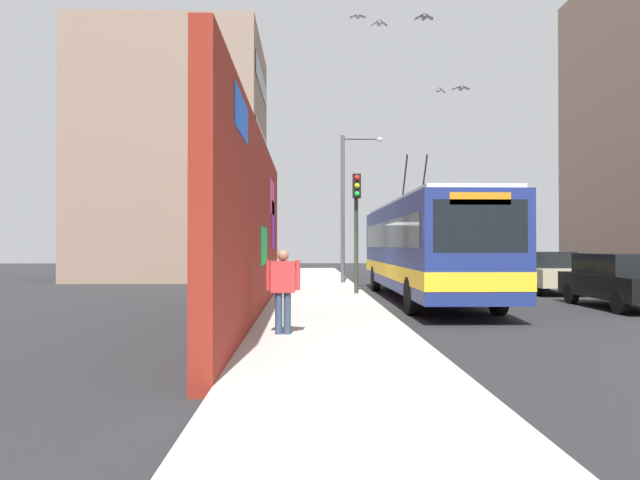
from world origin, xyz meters
TOP-DOWN VIEW (x-y plane):
  - ground_plane at (0.00, 0.00)m, footprint 80.00×80.00m
  - sidewalk_slab at (0.00, 1.60)m, footprint 48.00×3.20m
  - graffiti_wall at (-3.55, 3.35)m, footprint 14.87×0.32m
  - building_far_left at (13.40, 9.20)m, footprint 8.55×9.29m
  - city_bus at (0.87, -1.80)m, footprint 12.15×2.55m
  - parked_car_black at (-1.57, -7.00)m, footprint 4.21×1.84m
  - parked_car_champagne at (3.95, -7.00)m, footprint 4.42×1.80m
  - parked_car_red at (9.28, -7.00)m, footprint 4.92×1.78m
  - parked_car_white at (15.61, -7.00)m, footprint 4.71×1.84m
  - pedestrian_near_wall at (-7.06, 2.53)m, footprint 0.22×0.65m
  - traffic_light at (1.86, 0.35)m, footprint 0.49×0.28m
  - street_lamp at (7.75, 0.23)m, footprint 0.44×1.91m
  - flying_pigeons at (0.50, -1.32)m, footprint 4.27×3.65m

SIDE VIEW (x-z plane):
  - ground_plane at x=0.00m, z-range 0.00..0.00m
  - sidewalk_slab at x=0.00m, z-range 0.00..0.15m
  - parked_car_black at x=-1.57m, z-range 0.04..1.62m
  - parked_car_champagne at x=3.95m, z-range 0.04..1.62m
  - parked_car_white at x=15.61m, z-range 0.05..1.63m
  - parked_car_red at x=9.28m, z-range 0.05..1.63m
  - pedestrian_near_wall at x=-7.06m, z-range 0.28..1.87m
  - city_bus at x=0.87m, z-range -0.71..4.31m
  - graffiti_wall at x=-3.55m, z-range 0.00..4.60m
  - traffic_light at x=1.86m, z-range 0.87..5.04m
  - street_lamp at x=7.75m, z-range 0.66..7.29m
  - building_far_left at x=13.40m, z-range 0.00..12.95m
  - flying_pigeons at x=0.50m, z-range 6.68..9.75m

